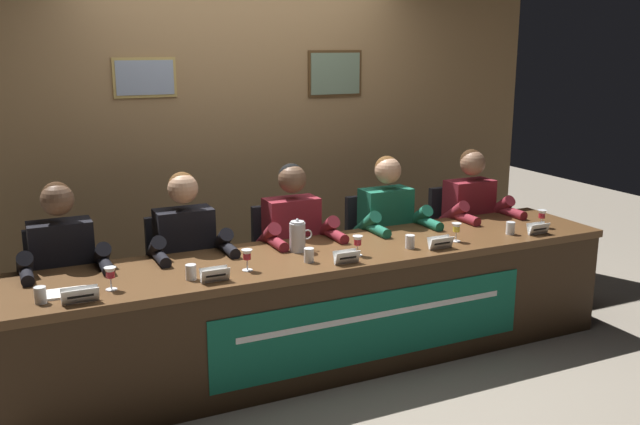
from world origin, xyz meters
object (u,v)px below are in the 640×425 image
Objects in this scene: water_cup_left at (191,273)px; document_stack_far_left at (66,293)px; panelist_far_right at (475,218)px; water_cup_far_right at (510,229)px; chair_far_right at (458,246)px; chair_far_left at (65,304)px; water_cup_far_left at (40,296)px; nameplate_far_left at (80,295)px; chair_left at (182,286)px; juice_glass_right at (456,229)px; conference_table at (329,291)px; panelist_far_left at (64,270)px; panelist_left at (188,255)px; juice_glass_center at (358,242)px; chair_right at (377,258)px; nameplate_left at (215,275)px; nameplate_center at (347,257)px; water_cup_center at (309,256)px; panelist_right at (391,229)px; juice_glass_far_left at (110,274)px; juice_glass_far_right at (542,215)px; nameplate_right at (440,243)px; nameplate_far_right at (538,229)px; panelist_center at (296,241)px; chair_center at (285,271)px; water_pitcher_central at (298,236)px; juice_glass_left at (247,256)px; water_cup_right at (410,242)px.

document_stack_far_left is (-0.65, 0.05, -0.03)m from water_cup_left.
water_cup_far_right is at bearing -103.59° from panelist_far_right.
chair_far_right is at bearing 90.00° from panelist_far_right.
water_cup_far_left is at bearing -102.15° from chair_far_left.
chair_far_right is at bearing 16.29° from nameplate_far_left.
chair_left is 4.11× the size of document_stack_far_left.
juice_glass_right is (2.38, -0.75, 0.39)m from chair_far_left.
chair_far_right is (2.34, 0.75, -0.34)m from water_cup_left.
panelist_far_right is at bearing 18.23° from conference_table.
panelist_far_left is 0.74m from panelist_left.
juice_glass_center is at bearing -150.32° from chair_far_right.
water_cup_far_right reaches higher than nameplate_far_left.
chair_right is 1.00× the size of chair_far_right.
water_cup_far_right is (2.10, 0.08, -0.00)m from nameplate_left.
conference_table is at bearing 100.32° from nameplate_center.
water_cup_far_left is 1.00× the size of water_cup_center.
juice_glass_right is (0.16, -0.55, 0.11)m from panelist_right.
juice_glass_far_left is 2.19m from juice_glass_right.
water_cup_center is 1.82m from chair_far_right.
chair_far_left is at bearing 90.00° from panelist_far_left.
panelist_far_left reaches higher than water_cup_far_left.
juice_glass_far_right is at bearing -0.11° from document_stack_far_left.
conference_table is 0.77m from nameplate_right.
panelist_right is at bearing -90.00° from chair_right.
chair_right is (2.03, 0.73, -0.39)m from juice_glass_far_left.
nameplate_far_left is at bearing -158.68° from chair_right.
chair_far_right is at bearing 29.68° from juice_glass_center.
nameplate_far_right is 3.03m from document_stack_far_left.
panelist_right is at bearing 0.00° from panelist_center.
nameplate_left is 1.18m from chair_center.
nameplate_left is at bearing -170.55° from water_cup_center.
chair_far_left is at bearing 129.16° from water_cup_left.
water_pitcher_central is at bearing 7.91° from document_stack_far_left.
chair_far_right is (2.24, 0.84, -0.34)m from nameplate_left.
document_stack_far_left is (0.13, 0.08, -0.03)m from water_cup_far_left.
nameplate_right is (0.71, -0.64, 0.07)m from panelist_center.
juice_glass_left reaches higher than nameplate_far_left.
nameplate_center is 1.82× the size of water_cup_right.
chair_center reaches higher than water_cup_right.
panelist_left is at bearing 0.00° from panelist_far_left.
water_pitcher_central is (0.75, 0.24, 0.06)m from water_cup_left.
panelist_far_right is (1.47, 0.48, 0.20)m from conference_table.
juice_glass_right reaches higher than document_stack_far_left.
chair_far_right is at bearing 38.74° from water_cup_right.
panelist_center is at bearing 137.93° from nameplate_right.
chair_far_right is at bearing 17.46° from water_pitcher_central.
panelist_far_left is at bearing 161.88° from conference_table.
document_stack_far_left is at bearing -179.52° from conference_table.
nameplate_far_left is 1.18m from chair_left.
panelist_left is at bearing 139.59° from nameplate_center.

